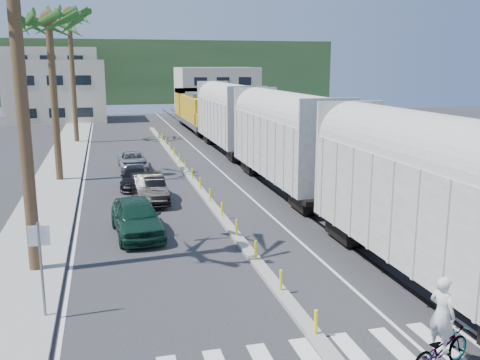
% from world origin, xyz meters
% --- Properties ---
extents(ground, '(140.00, 140.00, 0.00)m').
position_xyz_m(ground, '(0.00, 0.00, 0.00)').
color(ground, '#28282B').
rests_on(ground, ground).
extents(sidewalk, '(3.00, 90.00, 0.15)m').
position_xyz_m(sidewalk, '(-8.50, 25.00, 0.07)').
color(sidewalk, gray).
rests_on(sidewalk, ground).
extents(rails, '(1.56, 100.00, 0.06)m').
position_xyz_m(rails, '(5.00, 28.00, 0.03)').
color(rails, black).
rests_on(rails, ground).
extents(median, '(0.45, 60.00, 0.85)m').
position_xyz_m(median, '(0.00, 19.96, 0.09)').
color(median, gray).
rests_on(median, ground).
extents(crosswalk, '(14.00, 2.20, 0.01)m').
position_xyz_m(crosswalk, '(0.00, -2.00, 0.01)').
color(crosswalk, silver).
rests_on(crosswalk, ground).
extents(lane_markings, '(9.42, 90.00, 0.01)m').
position_xyz_m(lane_markings, '(-2.15, 25.00, 0.00)').
color(lane_markings, silver).
rests_on(lane_markings, ground).
extents(freight_train, '(3.00, 60.94, 5.85)m').
position_xyz_m(freight_train, '(5.00, 22.08, 2.91)').
color(freight_train, '#A3A295').
rests_on(freight_train, ground).
extents(palm_trees, '(3.50, 37.20, 13.75)m').
position_xyz_m(palm_trees, '(-8.10, 22.70, 10.81)').
color(palm_trees, brown).
rests_on(palm_trees, ground).
extents(street_sign, '(0.60, 0.08, 3.00)m').
position_xyz_m(street_sign, '(-7.30, 2.00, 1.97)').
color(street_sign, slate).
rests_on(street_sign, ground).
extents(buildings, '(38.00, 27.00, 10.00)m').
position_xyz_m(buildings, '(-6.41, 71.66, 4.36)').
color(buildings, beige).
rests_on(buildings, ground).
extents(hillside, '(80.00, 20.00, 12.00)m').
position_xyz_m(hillside, '(0.00, 100.00, 6.00)').
color(hillside, '#385628').
rests_on(hillside, ground).
extents(car_lead, '(2.72, 5.18, 1.66)m').
position_xyz_m(car_lead, '(-4.16, 9.52, 0.83)').
color(car_lead, '#113324').
rests_on(car_lead, ground).
extents(car_second, '(2.16, 4.80, 1.52)m').
position_xyz_m(car_second, '(-3.15, 15.27, 0.76)').
color(car_second, black).
rests_on(car_second, ground).
extents(car_third, '(2.40, 4.53, 1.24)m').
position_xyz_m(car_third, '(-3.67, 19.12, 0.62)').
color(car_third, black).
rests_on(car_third, ground).
extents(car_rear, '(2.27, 4.41, 1.19)m').
position_xyz_m(car_rear, '(-3.47, 25.37, 0.59)').
color(car_rear, '#A5A7AA').
rests_on(car_rear, ground).
extents(cyclist, '(2.04, 2.53, 2.44)m').
position_xyz_m(cyclist, '(2.39, -3.16, 0.76)').
color(cyclist, '#9EA0A5').
rests_on(cyclist, ground).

